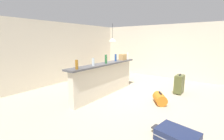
{
  "coord_description": "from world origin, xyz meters",
  "views": [
    {
      "loc": [
        -4.41,
        -2.53,
        1.79
      ],
      "look_at": [
        -0.23,
        0.53,
        0.78
      ],
      "focal_mm": 24.86,
      "sensor_mm": 36.0,
      "label": 1
    }
  ],
  "objects_px": {
    "suitcase_flat_navy": "(177,136)",
    "duffel_bag_orange": "(160,99)",
    "bottle_amber": "(77,65)",
    "dining_table": "(113,65)",
    "grocery_bag": "(123,57)",
    "pendant_lamp": "(112,40)",
    "bottle_clear": "(93,62)",
    "bottle_green": "(106,59)",
    "dining_chair_near_partition": "(121,69)",
    "suitcase_upright_olive": "(179,84)",
    "bottle_blue": "(116,58)",
    "bottle_white": "(128,56)"
  },
  "relations": [
    {
      "from": "dining_table",
      "to": "suitcase_upright_olive",
      "type": "xyz_separation_m",
      "value": [
        -0.37,
        -3.04,
        -0.32
      ]
    },
    {
      "from": "bottle_clear",
      "to": "pendant_lamp",
      "type": "height_order",
      "value": "pendant_lamp"
    },
    {
      "from": "pendant_lamp",
      "to": "bottle_amber",
      "type": "bearing_deg",
      "value": -159.76
    },
    {
      "from": "bottle_white",
      "to": "dining_table",
      "type": "distance_m",
      "value": 1.48
    },
    {
      "from": "bottle_amber",
      "to": "duffel_bag_orange",
      "type": "xyz_separation_m",
      "value": [
        1.59,
        -1.63,
        -1.03
      ]
    },
    {
      "from": "bottle_blue",
      "to": "dining_chair_near_partition",
      "type": "xyz_separation_m",
      "value": [
        1.27,
        0.57,
        -0.67
      ]
    },
    {
      "from": "dining_table",
      "to": "bottle_amber",
      "type": "bearing_deg",
      "value": -159.59
    },
    {
      "from": "dining_table",
      "to": "pendant_lamp",
      "type": "height_order",
      "value": "pendant_lamp"
    },
    {
      "from": "bottle_green",
      "to": "bottle_clear",
      "type": "bearing_deg",
      "value": 177.81
    },
    {
      "from": "bottle_green",
      "to": "pendant_lamp",
      "type": "xyz_separation_m",
      "value": [
        1.9,
        1.13,
        0.6
      ]
    },
    {
      "from": "bottle_blue",
      "to": "grocery_bag",
      "type": "height_order",
      "value": "bottle_blue"
    },
    {
      "from": "suitcase_flat_navy",
      "to": "duffel_bag_orange",
      "type": "relative_size",
      "value": 1.54
    },
    {
      "from": "duffel_bag_orange",
      "to": "pendant_lamp",
      "type": "bearing_deg",
      "value": 61.16
    },
    {
      "from": "bottle_amber",
      "to": "bottle_white",
      "type": "relative_size",
      "value": 0.91
    },
    {
      "from": "grocery_bag",
      "to": "dining_table",
      "type": "relative_size",
      "value": 0.24
    },
    {
      "from": "bottle_green",
      "to": "bottle_blue",
      "type": "height_order",
      "value": "bottle_green"
    },
    {
      "from": "pendant_lamp",
      "to": "suitcase_flat_navy",
      "type": "relative_size",
      "value": 0.94
    },
    {
      "from": "bottle_blue",
      "to": "dining_table",
      "type": "distance_m",
      "value": 1.8
    },
    {
      "from": "bottle_amber",
      "to": "suitcase_flat_navy",
      "type": "xyz_separation_m",
      "value": [
        0.1,
        -2.46,
        -1.07
      ]
    },
    {
      "from": "bottle_green",
      "to": "suitcase_upright_olive",
      "type": "relative_size",
      "value": 0.41
    },
    {
      "from": "bottle_green",
      "to": "grocery_bag",
      "type": "bearing_deg",
      "value": 1.47
    },
    {
      "from": "grocery_bag",
      "to": "dining_table",
      "type": "xyz_separation_m",
      "value": [
        0.95,
        1.14,
        -0.53
      ]
    },
    {
      "from": "bottle_amber",
      "to": "duffel_bag_orange",
      "type": "height_order",
      "value": "bottle_amber"
    },
    {
      "from": "bottle_green",
      "to": "grocery_bag",
      "type": "height_order",
      "value": "bottle_green"
    },
    {
      "from": "bottle_white",
      "to": "suitcase_upright_olive",
      "type": "relative_size",
      "value": 0.4
    },
    {
      "from": "bottle_amber",
      "to": "dining_table",
      "type": "distance_m",
      "value": 3.45
    },
    {
      "from": "bottle_blue",
      "to": "suitcase_upright_olive",
      "type": "height_order",
      "value": "bottle_blue"
    },
    {
      "from": "bottle_blue",
      "to": "duffel_bag_orange",
      "type": "xyz_separation_m",
      "value": [
        -0.27,
        -1.73,
        -1.03
      ]
    },
    {
      "from": "pendant_lamp",
      "to": "suitcase_upright_olive",
      "type": "bearing_deg",
      "value": -95.53
    },
    {
      "from": "bottle_clear",
      "to": "bottle_green",
      "type": "bearing_deg",
      "value": -2.19
    },
    {
      "from": "bottle_blue",
      "to": "dining_table",
      "type": "xyz_separation_m",
      "value": [
        1.33,
        1.09,
        -0.54
      ]
    },
    {
      "from": "bottle_clear",
      "to": "dining_table",
      "type": "bearing_deg",
      "value": 24.24
    },
    {
      "from": "dining_chair_near_partition",
      "to": "duffel_bag_orange",
      "type": "relative_size",
      "value": 1.64
    },
    {
      "from": "suitcase_flat_navy",
      "to": "bottle_blue",
      "type": "bearing_deg",
      "value": 55.49
    },
    {
      "from": "bottle_green",
      "to": "bottle_blue",
      "type": "relative_size",
      "value": 1.14
    },
    {
      "from": "dining_chair_near_partition",
      "to": "grocery_bag",
      "type": "bearing_deg",
      "value": -145.2
    },
    {
      "from": "grocery_bag",
      "to": "pendant_lamp",
      "type": "height_order",
      "value": "pendant_lamp"
    },
    {
      "from": "dining_chair_near_partition",
      "to": "duffel_bag_orange",
      "type": "bearing_deg",
      "value": -123.9
    },
    {
      "from": "dining_chair_near_partition",
      "to": "dining_table",
      "type": "bearing_deg",
      "value": 82.94
    },
    {
      "from": "dining_chair_near_partition",
      "to": "suitcase_upright_olive",
      "type": "relative_size",
      "value": 1.39
    },
    {
      "from": "bottle_green",
      "to": "duffel_bag_orange",
      "type": "height_order",
      "value": "bottle_green"
    },
    {
      "from": "grocery_bag",
      "to": "duffel_bag_orange",
      "type": "relative_size",
      "value": 0.46
    },
    {
      "from": "bottle_blue",
      "to": "bottle_white",
      "type": "height_order",
      "value": "bottle_white"
    },
    {
      "from": "pendant_lamp",
      "to": "bottle_blue",
      "type": "bearing_deg",
      "value": -140.18
    },
    {
      "from": "pendant_lamp",
      "to": "suitcase_flat_navy",
      "type": "xyz_separation_m",
      "value": [
        -3.02,
        -3.61,
        -1.69
      ]
    },
    {
      "from": "bottle_white",
      "to": "dining_chair_near_partition",
      "type": "relative_size",
      "value": 0.29
    },
    {
      "from": "bottle_amber",
      "to": "suitcase_upright_olive",
      "type": "height_order",
      "value": "bottle_amber"
    },
    {
      "from": "bottle_white",
      "to": "bottle_green",
      "type": "bearing_deg",
      "value": 178.82
    },
    {
      "from": "suitcase_flat_navy",
      "to": "duffel_bag_orange",
      "type": "height_order",
      "value": "duffel_bag_orange"
    },
    {
      "from": "suitcase_upright_olive",
      "to": "suitcase_flat_navy",
      "type": "bearing_deg",
      "value": -167.32
    }
  ]
}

